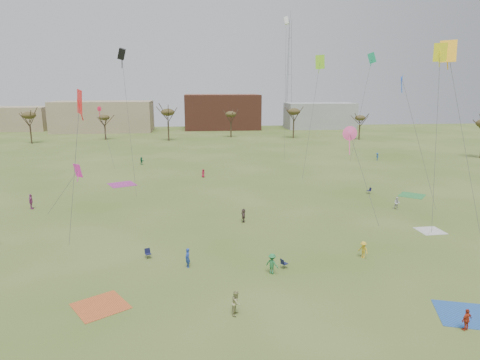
{
  "coord_description": "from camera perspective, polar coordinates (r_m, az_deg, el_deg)",
  "views": [
    {
      "loc": [
        -4.58,
        -31.19,
        15.3
      ],
      "look_at": [
        0.0,
        12.0,
        5.5
      ],
      "focal_mm": 31.63,
      "sensor_mm": 36.0,
      "label": 1
    }
  ],
  "objects": [
    {
      "name": "spectator_fore_c",
      "position": [
        48.24,
        0.46,
        -4.79
      ],
      "size": [
        0.5,
        1.47,
        1.58
      ],
      "primitive_type": "imported",
      "rotation": [
        0.0,
        0.0,
        4.69
      ],
      "color": "brown",
      "rests_on": "ground"
    },
    {
      "name": "spectator_mid_e",
      "position": [
        56.6,
        20.41,
        -2.96
      ],
      "size": [
        0.9,
        0.79,
        1.58
      ],
      "primitive_type": "imported",
      "rotation": [
        0.0,
        0.0,
        6.0
      ],
      "color": "#BEBEBE",
      "rests_on": "ground"
    },
    {
      "name": "flyer_far_c",
      "position": [
        92.24,
        18.01,
        3.03
      ],
      "size": [
        0.59,
        1.01,
        1.55
      ],
      "primitive_type": "imported",
      "rotation": [
        0.0,
        0.0,
        4.69
      ],
      "color": "#1F4B92",
      "rests_on": "ground"
    },
    {
      "name": "flyer_near_center",
      "position": [
        35.64,
        4.35,
        -11.2
      ],
      "size": [
        1.28,
        1.22,
        1.75
      ],
      "primitive_type": "imported",
      "rotation": [
        0.0,
        0.0,
        2.44
      ],
      "color": "#26743D",
      "rests_on": "ground"
    },
    {
      "name": "flyer_far_a",
      "position": [
        85.14,
        -13.14,
        2.54
      ],
      "size": [
        1.19,
        1.39,
        1.51
      ],
      "primitive_type": "imported",
      "rotation": [
        0.0,
        0.0,
        2.2
      ],
      "color": "#26734E",
      "rests_on": "ground"
    },
    {
      "name": "camp_chair_left",
      "position": [
        39.6,
        -12.29,
        -9.91
      ],
      "size": [
        0.66,
        0.69,
        0.87
      ],
      "rotation": [
        0.0,
        0.0,
        0.36
      ],
      "color": "#141637",
      "rests_on": "ground"
    },
    {
      "name": "radio_tower",
      "position": [
        160.02,
        6.62,
        14.03
      ],
      "size": [
        1.51,
        1.72,
        41.0
      ],
      "color": "#9EA3A8",
      "rests_on": "ground"
    },
    {
      "name": "building_grey",
      "position": [
        156.08,
        10.67,
        8.53
      ],
      "size": [
        24.0,
        12.0,
        9.0
      ],
      "primitive_type": "cube",
      "color": "gray",
      "rests_on": "ground"
    },
    {
      "name": "building_tan",
      "position": [
        149.67,
        -17.96,
        8.16
      ],
      "size": [
        32.0,
        14.0,
        10.0
      ],
      "primitive_type": "cube",
      "color": "#937F60",
      "rests_on": "ground"
    },
    {
      "name": "kites_aloft",
      "position": [
        60.32,
        1.95,
        15.69
      ],
      "size": [
        50.53,
        43.67,
        26.43
      ],
      "color": "#8BDB24",
      "rests_on": "ground"
    },
    {
      "name": "camp_chair_center",
      "position": [
        36.95,
        5.97,
        -11.37
      ],
      "size": [
        0.71,
        0.69,
        0.87
      ],
      "rotation": [
        0.0,
        0.0,
        2.02
      ],
      "color": "#151B3C",
      "rests_on": "ground"
    },
    {
      "name": "tree_line",
      "position": [
        110.63,
        -5.2,
        8.41
      ],
      "size": [
        117.44,
        49.32,
        8.91
      ],
      "color": "#3A2B1E",
      "rests_on": "ground"
    },
    {
      "name": "spectator_fore_a",
      "position": [
        31.69,
        28.26,
        -16.27
      ],
      "size": [
        0.94,
        0.64,
        1.48
      ],
      "primitive_type": "imported",
      "rotation": [
        0.0,
        0.0,
        3.5
      ],
      "color": "#AF351E",
      "rests_on": "ground"
    },
    {
      "name": "blanket_olive",
      "position": [
        64.6,
        22.18,
        -1.94
      ],
      "size": [
        4.52,
        4.52,
        0.03
      ],
      "primitive_type": "cube",
      "rotation": [
        0.0,
        0.0,
        0.87
      ],
      "color": "#2F833D",
      "rests_on": "ground"
    },
    {
      "name": "blanket_plum",
      "position": [
        68.95,
        -15.61,
        -0.58
      ],
      "size": [
        5.08,
        5.08,
        0.03
      ],
      "primitive_type": "cube",
      "rotation": [
        0.0,
        0.0,
        0.44
      ],
      "color": "#9D3083",
      "rests_on": "ground"
    },
    {
      "name": "blanket_red",
      "position": [
        32.73,
        -18.29,
        -15.85
      ],
      "size": [
        4.62,
        4.62,
        0.03
      ],
      "primitive_type": "cube",
      "rotation": [
        0.0,
        0.0,
        0.57
      ],
      "color": "#C75727",
      "rests_on": "ground"
    },
    {
      "name": "flyer_mid_b",
      "position": [
        40.19,
        16.28,
        -9.01
      ],
      "size": [
        0.99,
        1.15,
        1.54
      ],
      "primitive_type": "imported",
      "rotation": [
        0.0,
        0.0,
        5.22
      ],
      "color": "gold",
      "rests_on": "ground"
    },
    {
      "name": "building_tan_west",
      "position": [
        165.06,
        -27.76,
        7.35
      ],
      "size": [
        20.0,
        12.0,
        8.0
      ],
      "primitive_type": "cube",
      "color": "#937F60",
      "rests_on": "ground"
    },
    {
      "name": "building_brick",
      "position": [
        151.78,
        -2.46,
        9.19
      ],
      "size": [
        26.0,
        16.0,
        12.0
      ],
      "primitive_type": "cube",
      "color": "brown",
      "rests_on": "ground"
    },
    {
      "name": "blanket_cream",
      "position": [
        49.99,
        24.26,
        -6.27
      ],
      "size": [
        2.71,
        2.71,
        0.03
      ],
      "primitive_type": "cube",
      "rotation": [
        0.0,
        0.0,
        1.62
      ],
      "color": "beige",
      "rests_on": "ground"
    },
    {
      "name": "blanket_blue",
      "position": [
        33.83,
        28.03,
        -15.77
      ],
      "size": [
        4.47,
        4.47,
        0.03
      ],
      "primitive_type": "cube",
      "rotation": [
        0.0,
        0.0,
        2.83
      ],
      "color": "#2553A2",
      "rests_on": "ground"
    },
    {
      "name": "flyer_near_right",
      "position": [
        37.0,
        -7.09,
        -10.38
      ],
      "size": [
        0.61,
        0.72,
        1.69
      ],
      "primitive_type": "imported",
      "rotation": [
        0.0,
        0.0,
        5.1
      ],
      "color": "#223EA0",
      "rests_on": "ground"
    },
    {
      "name": "spectator_mid_d",
      "position": [
        59.29,
        -26.36,
        -2.63
      ],
      "size": [
        0.53,
        1.16,
        1.94
      ],
      "primitive_type": "imported",
      "rotation": [
        0.0,
        0.0,
        1.62
      ],
      "color": "#A7458E",
      "rests_on": "ground"
    },
    {
      "name": "flyer_far_b",
      "position": [
        71.67,
        -4.98,
        0.92
      ],
      "size": [
        0.82,
        0.76,
        1.41
      ],
      "primitive_type": "imported",
      "rotation": [
        0.0,
        0.0,
        0.61
      ],
      "color": "maroon",
      "rests_on": "ground"
    },
    {
      "name": "camp_chair_right",
      "position": [
        63.61,
        16.99,
        -1.53
      ],
      "size": [
        0.6,
        0.56,
        0.87
      ],
      "rotation": [
        0.0,
        0.0,
        4.84
      ],
      "color": "#141336",
      "rests_on": "ground"
    },
    {
      "name": "ground",
      "position": [
        35.04,
        2.13,
        -13.18
      ],
      "size": [
        260.0,
        260.0,
        0.0
      ],
      "primitive_type": "plane",
      "color": "#3C561A",
      "rests_on": "ground"
    },
    {
      "name": "spectator_fore_b",
      "position": [
        29.85,
        -0.5,
        -16.23
      ],
      "size": [
        0.88,
        1.0,
        1.71
      ],
      "primitive_type": "imported",
      "rotation": [
        0.0,
        0.0,
        1.24
      ],
      "color": "tan",
      "rests_on": "ground"
    }
  ]
}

